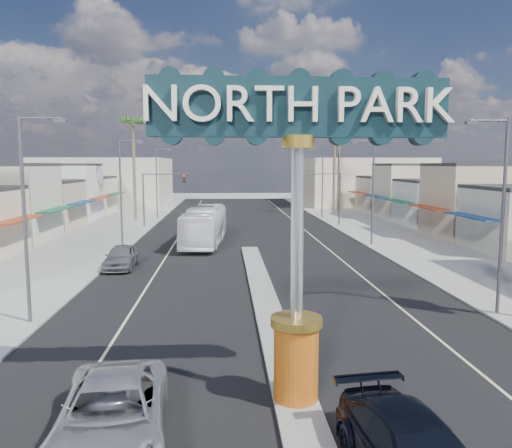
{
  "coord_description": "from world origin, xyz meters",
  "views": [
    {
      "loc": [
        -2.04,
        -11.8,
        6.97
      ],
      "look_at": [
        -0.54,
        11.86,
        4.13
      ],
      "focal_mm": 35.0,
      "sensor_mm": 36.0,
      "label": 1
    }
  ],
  "objects": [
    {
      "name": "ground",
      "position": [
        0.0,
        30.0,
        0.0
      ],
      "size": [
        160.0,
        160.0,
        0.0
      ],
      "primitive_type": "plane",
      "color": "gray",
      "rests_on": "ground"
    },
    {
      "name": "road",
      "position": [
        0.0,
        30.0,
        0.01
      ],
      "size": [
        20.0,
        120.0,
        0.01
      ],
      "primitive_type": "cube",
      "color": "black",
      "rests_on": "ground"
    },
    {
      "name": "median_island",
      "position": [
        0.0,
        14.0,
        0.08
      ],
      "size": [
        1.3,
        30.0,
        0.16
      ],
      "primitive_type": "cube",
      "color": "gray",
      "rests_on": "ground"
    },
    {
      "name": "sidewalk_left",
      "position": [
        -14.0,
        30.0,
        0.06
      ],
      "size": [
        8.0,
        120.0,
        0.12
      ],
      "primitive_type": "cube",
      "color": "gray",
      "rests_on": "ground"
    },
    {
      "name": "sidewalk_right",
      "position": [
        14.0,
        30.0,
        0.06
      ],
      "size": [
        8.0,
        120.0,
        0.12
      ],
      "primitive_type": "cube",
      "color": "gray",
      "rests_on": "ground"
    },
    {
      "name": "storefront_row_left",
      "position": [
        -24.0,
        43.0,
        3.0
      ],
      "size": [
        12.0,
        42.0,
        6.0
      ],
      "primitive_type": "cube",
      "color": "beige",
      "rests_on": "ground"
    },
    {
      "name": "storefront_row_right",
      "position": [
        24.0,
        43.0,
        3.0
      ],
      "size": [
        12.0,
        42.0,
        6.0
      ],
      "primitive_type": "cube",
      "color": "#B7B29E",
      "rests_on": "ground"
    },
    {
      "name": "backdrop_far_left",
      "position": [
        -22.0,
        75.0,
        4.0
      ],
      "size": [
        20.0,
        20.0,
        8.0
      ],
      "primitive_type": "cube",
      "color": "#B7B29E",
      "rests_on": "ground"
    },
    {
      "name": "backdrop_far_right",
      "position": [
        22.0,
        75.0,
        4.0
      ],
      "size": [
        20.0,
        20.0,
        8.0
      ],
      "primitive_type": "cube",
      "color": "beige",
      "rests_on": "ground"
    },
    {
      "name": "gateway_sign",
      "position": [
        0.0,
        1.98,
        5.93
      ],
      "size": [
        8.2,
        1.5,
        9.15
      ],
      "color": "#C2440E",
      "rests_on": "median_island"
    },
    {
      "name": "traffic_signal_left",
      "position": [
        -9.18,
        43.99,
        4.27
      ],
      "size": [
        5.09,
        0.45,
        6.0
      ],
      "color": "#47474C",
      "rests_on": "ground"
    },
    {
      "name": "traffic_signal_right",
      "position": [
        9.18,
        43.99,
        4.27
      ],
      "size": [
        5.09,
        0.45,
        6.0
      ],
      "color": "#47474C",
      "rests_on": "ground"
    },
    {
      "name": "streetlight_l_near",
      "position": [
        -10.43,
        10.0,
        5.07
      ],
      "size": [
        2.03,
        0.22,
        9.0
      ],
      "color": "#47474C",
      "rests_on": "ground"
    },
    {
      "name": "streetlight_l_mid",
      "position": [
        -10.43,
        30.0,
        5.07
      ],
      "size": [
        2.03,
        0.22,
        9.0
      ],
      "color": "#47474C",
      "rests_on": "ground"
    },
    {
      "name": "streetlight_l_far",
      "position": [
        -10.43,
        52.0,
        5.07
      ],
      "size": [
        2.03,
        0.22,
        9.0
      ],
      "color": "#47474C",
      "rests_on": "ground"
    },
    {
      "name": "streetlight_r_near",
      "position": [
        10.43,
        10.0,
        5.07
      ],
      "size": [
        2.03,
        0.22,
        9.0
      ],
      "color": "#47474C",
      "rests_on": "ground"
    },
    {
      "name": "streetlight_r_mid",
      "position": [
        10.43,
        30.0,
        5.07
      ],
      "size": [
        2.03,
        0.22,
        9.0
      ],
      "color": "#47474C",
      "rests_on": "ground"
    },
    {
      "name": "streetlight_r_far",
      "position": [
        10.43,
        52.0,
        5.07
      ],
      "size": [
        2.03,
        0.22,
        9.0
      ],
      "color": "#47474C",
      "rests_on": "ground"
    },
    {
      "name": "palm_left_far",
      "position": [
        -13.0,
        50.0,
        11.5
      ],
      "size": [
        2.6,
        2.6,
        13.1
      ],
      "color": "brown",
      "rests_on": "ground"
    },
    {
      "name": "palm_right_mid",
      "position": [
        13.0,
        56.0,
        10.6
      ],
      "size": [
        2.6,
        2.6,
        12.1
      ],
      "color": "brown",
      "rests_on": "ground"
    },
    {
      "name": "palm_right_far",
      "position": [
        15.0,
        62.0,
        12.39
      ],
      "size": [
        2.6,
        2.6,
        14.1
      ],
      "color": "brown",
      "rests_on": "ground"
    },
    {
      "name": "suv_left",
      "position": [
        -4.88,
        0.14,
        0.8
      ],
      "size": [
        3.2,
        5.99,
        1.6
      ],
      "primitive_type": "imported",
      "rotation": [
        0.0,
        0.0,
        0.1
      ],
      "color": "silver",
      "rests_on": "ground"
    },
    {
      "name": "car_parked_left",
      "position": [
        -9.0,
        21.7,
        0.8
      ],
      "size": [
        1.94,
        4.71,
        1.6
      ],
      "primitive_type": "imported",
      "rotation": [
        0.0,
        0.0,
        0.01
      ],
      "color": "slate",
      "rests_on": "ground"
    },
    {
      "name": "city_bus",
      "position": [
        -3.79,
        31.56,
        1.64
      ],
      "size": [
        3.75,
        11.99,
        3.29
      ],
      "primitive_type": "imported",
      "rotation": [
        0.0,
        0.0,
        -0.09
      ],
      "color": "white",
      "rests_on": "ground"
    }
  ]
}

